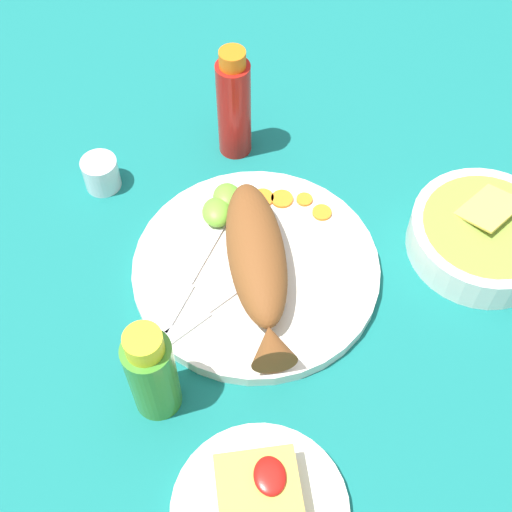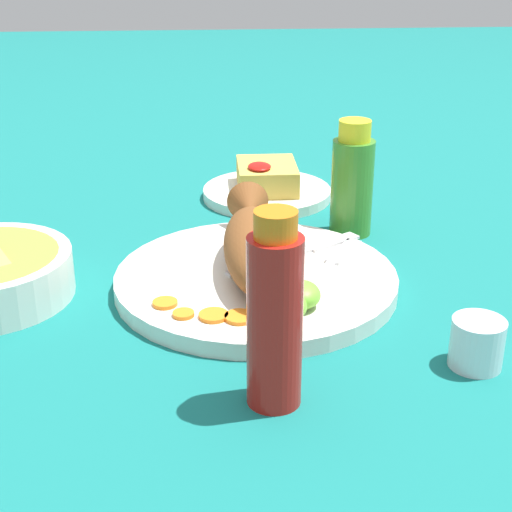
{
  "view_description": "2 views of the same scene",
  "coord_description": "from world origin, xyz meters",
  "px_view_note": "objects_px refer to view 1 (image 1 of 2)",
  "views": [
    {
      "loc": [
        -0.48,
        0.07,
        0.75
      ],
      "look_at": [
        0.0,
        0.0,
        0.04
      ],
      "focal_mm": 50.0,
      "sensor_mm": 36.0,
      "label": 1
    },
    {
      "loc": [
        0.76,
        -0.05,
        0.38
      ],
      "look_at": [
        0.0,
        0.0,
        0.04
      ],
      "focal_mm": 55.0,
      "sensor_mm": 36.0,
      "label": 2
    }
  ],
  "objects_px": {
    "hot_sauce_bottle_red": "(234,106)",
    "guacamole_bowl": "(484,235)",
    "main_plate": "(256,269)",
    "fork_far": "(191,278)",
    "fried_fish": "(258,263)",
    "hot_sauce_bottle_green": "(152,373)",
    "side_plate_fries": "(260,511)",
    "salt_cup": "(101,175)",
    "fork_near": "(213,306)"
  },
  "relations": [
    {
      "from": "hot_sauce_bottle_red",
      "to": "guacamole_bowl",
      "type": "height_order",
      "value": "hot_sauce_bottle_red"
    },
    {
      "from": "main_plate",
      "to": "fork_far",
      "type": "relative_size",
      "value": 1.85
    },
    {
      "from": "fried_fish",
      "to": "hot_sauce_bottle_green",
      "type": "height_order",
      "value": "hot_sauce_bottle_green"
    },
    {
      "from": "fried_fish",
      "to": "side_plate_fries",
      "type": "bearing_deg",
      "value": 172.5
    },
    {
      "from": "main_plate",
      "to": "salt_cup",
      "type": "bearing_deg",
      "value": 47.35
    },
    {
      "from": "main_plate",
      "to": "salt_cup",
      "type": "height_order",
      "value": "salt_cup"
    },
    {
      "from": "main_plate",
      "to": "guacamole_bowl",
      "type": "height_order",
      "value": "guacamole_bowl"
    },
    {
      "from": "fork_far",
      "to": "hot_sauce_bottle_green",
      "type": "height_order",
      "value": "hot_sauce_bottle_green"
    },
    {
      "from": "main_plate",
      "to": "side_plate_fries",
      "type": "height_order",
      "value": "main_plate"
    },
    {
      "from": "fork_near",
      "to": "hot_sauce_bottle_red",
      "type": "distance_m",
      "value": 0.28
    },
    {
      "from": "main_plate",
      "to": "fried_fish",
      "type": "relative_size",
      "value": 1.21
    },
    {
      "from": "hot_sauce_bottle_red",
      "to": "salt_cup",
      "type": "xyz_separation_m",
      "value": [
        -0.04,
        0.19,
        -0.06
      ]
    },
    {
      "from": "main_plate",
      "to": "hot_sauce_bottle_green",
      "type": "distance_m",
      "value": 0.21
    },
    {
      "from": "hot_sauce_bottle_green",
      "to": "fork_near",
      "type": "bearing_deg",
      "value": -35.84
    },
    {
      "from": "fried_fish",
      "to": "side_plate_fries",
      "type": "xyz_separation_m",
      "value": [
        -0.27,
        0.04,
        -0.04
      ]
    },
    {
      "from": "main_plate",
      "to": "hot_sauce_bottle_green",
      "type": "xyz_separation_m",
      "value": [
        -0.15,
        0.13,
        0.06
      ]
    },
    {
      "from": "fork_far",
      "to": "fork_near",
      "type": "bearing_deg",
      "value": 58.92
    },
    {
      "from": "fork_near",
      "to": "guacamole_bowl",
      "type": "xyz_separation_m",
      "value": [
        0.05,
        -0.35,
        0.01
      ]
    },
    {
      "from": "fork_near",
      "to": "guacamole_bowl",
      "type": "bearing_deg",
      "value": 155.88
    },
    {
      "from": "fried_fish",
      "to": "fork_far",
      "type": "relative_size",
      "value": 1.52
    },
    {
      "from": "side_plate_fries",
      "to": "salt_cup",
      "type": "bearing_deg",
      "value": 18.05
    },
    {
      "from": "main_plate",
      "to": "hot_sauce_bottle_red",
      "type": "xyz_separation_m",
      "value": [
        0.21,
        -0.0,
        0.07
      ]
    },
    {
      "from": "salt_cup",
      "to": "fork_near",
      "type": "bearing_deg",
      "value": -150.18
    },
    {
      "from": "fork_far",
      "to": "guacamole_bowl",
      "type": "xyz_separation_m",
      "value": [
        0.01,
        -0.37,
        0.01
      ]
    },
    {
      "from": "main_plate",
      "to": "hot_sauce_bottle_red",
      "type": "relative_size",
      "value": 1.8
    },
    {
      "from": "guacamole_bowl",
      "to": "fork_near",
      "type": "bearing_deg",
      "value": 98.49
    },
    {
      "from": "hot_sauce_bottle_green",
      "to": "fried_fish",
      "type": "bearing_deg",
      "value": -43.98
    },
    {
      "from": "main_plate",
      "to": "fork_far",
      "type": "xyz_separation_m",
      "value": [
        -0.01,
        0.08,
        0.01
      ]
    },
    {
      "from": "fork_near",
      "to": "side_plate_fries",
      "type": "relative_size",
      "value": 0.9
    },
    {
      "from": "hot_sauce_bottle_red",
      "to": "fork_far",
      "type": "bearing_deg",
      "value": 160.09
    },
    {
      "from": "hot_sauce_bottle_red",
      "to": "fried_fish",
      "type": "bearing_deg",
      "value": 179.9
    },
    {
      "from": "fork_near",
      "to": "salt_cup",
      "type": "xyz_separation_m",
      "value": [
        0.22,
        0.13,
        0.0
      ]
    },
    {
      "from": "main_plate",
      "to": "fork_far",
      "type": "bearing_deg",
      "value": 96.29
    },
    {
      "from": "salt_cup",
      "to": "guacamole_bowl",
      "type": "bearing_deg",
      "value": -109.87
    },
    {
      "from": "fork_near",
      "to": "hot_sauce_bottle_red",
      "type": "relative_size",
      "value": 0.96
    },
    {
      "from": "fried_fish",
      "to": "hot_sauce_bottle_green",
      "type": "relative_size",
      "value": 1.73
    },
    {
      "from": "fried_fish",
      "to": "hot_sauce_bottle_red",
      "type": "distance_m",
      "value": 0.23
    },
    {
      "from": "main_plate",
      "to": "fried_fish",
      "type": "bearing_deg",
      "value": -179.97
    },
    {
      "from": "hot_sauce_bottle_red",
      "to": "hot_sauce_bottle_green",
      "type": "xyz_separation_m",
      "value": [
        -0.36,
        0.13,
        -0.01
      ]
    },
    {
      "from": "main_plate",
      "to": "guacamole_bowl",
      "type": "relative_size",
      "value": 1.65
    },
    {
      "from": "salt_cup",
      "to": "hot_sauce_bottle_red",
      "type": "bearing_deg",
      "value": -77.01
    },
    {
      "from": "fried_fish",
      "to": "salt_cup",
      "type": "height_order",
      "value": "fried_fish"
    },
    {
      "from": "fried_fish",
      "to": "guacamole_bowl",
      "type": "height_order",
      "value": "fried_fish"
    },
    {
      "from": "fork_near",
      "to": "salt_cup",
      "type": "height_order",
      "value": "salt_cup"
    },
    {
      "from": "main_plate",
      "to": "guacamole_bowl",
      "type": "bearing_deg",
      "value": -89.96
    },
    {
      "from": "guacamole_bowl",
      "to": "main_plate",
      "type": "bearing_deg",
      "value": 90.04
    },
    {
      "from": "fork_far",
      "to": "guacamole_bowl",
      "type": "distance_m",
      "value": 0.37
    },
    {
      "from": "fried_fish",
      "to": "fork_near",
      "type": "xyz_separation_m",
      "value": [
        -0.04,
        0.06,
        -0.03
      ]
    },
    {
      "from": "hot_sauce_bottle_green",
      "to": "main_plate",
      "type": "bearing_deg",
      "value": -40.77
    },
    {
      "from": "fork_far",
      "to": "salt_cup",
      "type": "xyz_separation_m",
      "value": [
        0.18,
        0.11,
        0.0
      ]
    }
  ]
}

